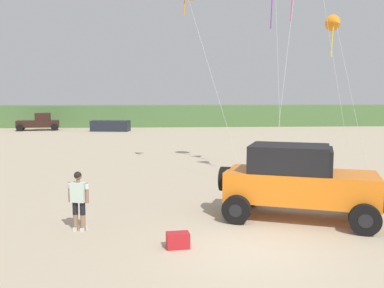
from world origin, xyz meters
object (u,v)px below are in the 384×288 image
distant_sedan (110,126)px  kite_green_box (336,24)px  cooler_box (178,240)px  jeep (298,180)px  person_watching (79,198)px  distant_pickup (39,122)px

distant_sedan → kite_green_box: kite_green_box is taller
cooler_box → distant_sedan: bearing=92.8°
jeep → kite_green_box: kite_green_box is taller
jeep → cooler_box: 4.47m
jeep → person_watching: (-6.41, -0.68, -0.26)m
distant_pickup → distant_sedan: (8.34, -1.99, -0.34)m
distant_pickup → kite_green_box: 38.51m
person_watching → cooler_box: 3.18m
jeep → cooler_box: (-3.73, -2.23, -1.01)m
kite_green_box → distant_pickup: bearing=124.5°
person_watching → cooler_box: (2.67, -1.56, -0.75)m
cooler_box → kite_green_box: 12.83m
cooler_box → distant_pickup: (-14.33, 39.54, 0.75)m
jeep → distant_sedan: (-9.72, 35.31, -0.60)m
person_watching → distant_sedan: bearing=95.3°
jeep → distant_sedan: 36.63m
distant_pickup → jeep: bearing=-64.2°
jeep → distant_sedan: jeep is taller
cooler_box → distant_pickup: size_ratio=0.12×
distant_sedan → kite_green_box: (13.23, -29.35, 6.29)m
distant_pickup → kite_green_box: kite_green_box is taller
distant_sedan → jeep: bearing=-64.2°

